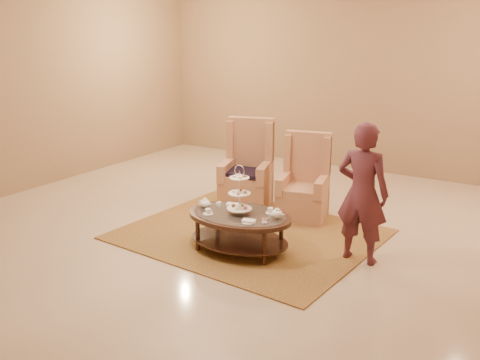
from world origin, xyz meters
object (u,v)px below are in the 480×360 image
Objects in this scene: armchair_right at (304,190)px; person at (362,193)px; tea_table at (239,221)px; armchair_left at (247,176)px.

person reaches higher than armchair_right.
armchair_left is at bearing 114.35° from tea_table.
armchair_left is 0.80× the size of person.
tea_table is 1.51m from armchair_right.
armchair_left is 0.96m from armchair_right.
armchair_right is at bearing -20.03° from armchair_left.
tea_table is at bearing -107.82° from armchair_right.
tea_table is 1.12× the size of armchair_right.
armchair_left reaches higher than tea_table.
armchair_right is (0.12, 1.50, 0.01)m from tea_table.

